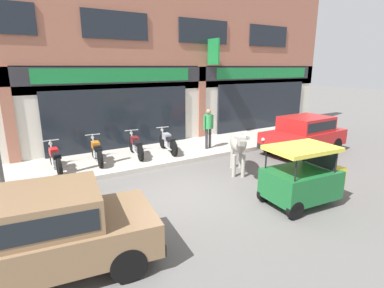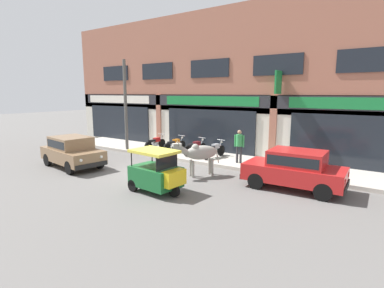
% 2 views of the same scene
% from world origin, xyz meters
% --- Properties ---
extents(ground_plane, '(90.00, 90.00, 0.00)m').
position_xyz_m(ground_plane, '(0.00, 0.00, 0.00)').
color(ground_plane, '#605E5B').
extents(sidewalk, '(19.00, 2.81, 0.16)m').
position_xyz_m(sidewalk, '(0.00, 3.60, 0.08)').
color(sidewalk, '#B7AFA3').
rests_on(sidewalk, ground).
extents(shop_building, '(23.00, 1.40, 8.10)m').
position_xyz_m(shop_building, '(0.00, 5.26, 3.83)').
color(shop_building, '#9E604C').
rests_on(shop_building, ground).
extents(cow, '(1.45, 1.86, 1.61)m').
position_xyz_m(cow, '(2.30, 0.51, 1.01)').
color(cow, '#9E998E').
rests_on(cow, ground).
extents(car_0, '(3.76, 2.06, 1.46)m').
position_xyz_m(car_0, '(-3.55, -1.62, 0.81)').
color(car_0, black).
rests_on(car_0, ground).
extents(car_1, '(3.66, 1.72, 1.46)m').
position_xyz_m(car_1, '(6.13, 1.02, 0.81)').
color(car_1, black).
rests_on(car_1, ground).
extents(auto_rickshaw, '(2.04, 1.31, 1.52)m').
position_xyz_m(auto_rickshaw, '(2.21, -2.08, 0.66)').
color(auto_rickshaw, black).
rests_on(auto_rickshaw, ground).
extents(motorcycle_0, '(0.52, 1.81, 0.88)m').
position_xyz_m(motorcycle_0, '(-2.75, 3.39, 0.55)').
color(motorcycle_0, black).
rests_on(motorcycle_0, sidewalk).
extents(motorcycle_1, '(0.52, 1.81, 0.88)m').
position_xyz_m(motorcycle_1, '(-1.41, 3.56, 0.55)').
color(motorcycle_1, black).
rests_on(motorcycle_1, sidewalk).
extents(motorcycle_2, '(0.55, 1.81, 0.88)m').
position_xyz_m(motorcycle_2, '(0.01, 3.55, 0.55)').
color(motorcycle_2, black).
rests_on(motorcycle_2, sidewalk).
extents(motorcycle_3, '(0.54, 1.81, 0.88)m').
position_xyz_m(motorcycle_3, '(1.27, 3.46, 0.55)').
color(motorcycle_3, black).
rests_on(motorcycle_3, sidewalk).
extents(pedestrian, '(0.50, 0.32, 1.60)m').
position_xyz_m(pedestrian, '(2.90, 3.06, 1.14)').
color(pedestrian, '#2D2D33').
rests_on(pedestrian, sidewalk).
extents(utility_pole, '(0.18, 0.18, 5.24)m').
position_xyz_m(utility_pole, '(-4.22, 2.50, 2.78)').
color(utility_pole, '#595651').
rests_on(utility_pole, sidewalk).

